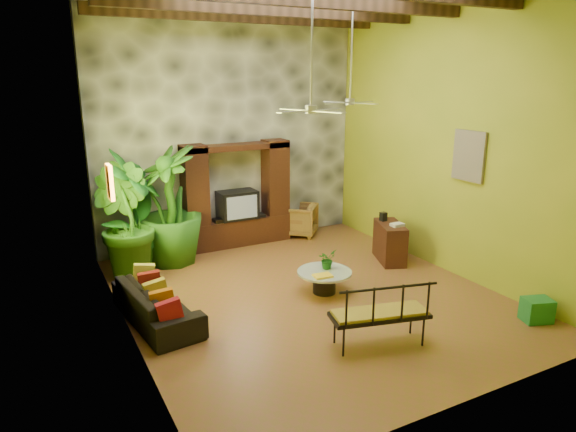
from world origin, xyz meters
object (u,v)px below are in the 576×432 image
coffee_table (324,279)px  iron_bench (383,311)px  side_console (390,242)px  green_bin (537,310)px  ceiling_fan_back (350,91)px  tall_plant_c (169,206)px  tall_plant_b (123,223)px  ceiling_fan_front (311,96)px  tall_plant_a (135,211)px  entertainment_center (237,203)px  sofa (157,304)px  wicker_armchair (299,220)px

coffee_table → iron_bench: 2.01m
side_console → green_bin: bearing=-62.5°
green_bin → ceiling_fan_back: bearing=105.8°
side_console → tall_plant_c: bearing=175.2°
tall_plant_c → side_console: size_ratio=2.41×
tall_plant_b → ceiling_fan_front: bearing=-47.9°
ceiling_fan_front → tall_plant_a: (-2.13, 2.95, -2.21)m
entertainment_center → green_bin: size_ratio=5.67×
ceiling_fan_front → ceiling_fan_back: bearing=41.6°
sofa → tall_plant_b: tall_plant_b is taller
tall_plant_b → wicker_armchair: bearing=11.4°
tall_plant_a → side_console: bearing=-21.7°
tall_plant_a → green_bin: bearing=-45.5°
tall_plant_c → coffee_table: tall_plant_c is taller
side_console → green_bin: 3.23m
ceiling_fan_front → tall_plant_a: size_ratio=0.78×
tall_plant_b → entertainment_center: bearing=18.5°
tall_plant_b → green_bin: 7.17m
sofa → coffee_table: bearing=-102.4°
entertainment_center → sofa: 3.93m
tall_plant_c → tall_plant_a: bearing=-168.3°
tall_plant_b → tall_plant_a: bearing=45.8°
iron_bench → green_bin: 2.68m
ceiling_fan_front → green_bin: (2.85, -2.12, -3.22)m
ceiling_fan_front → tall_plant_b: bearing=132.1°
entertainment_center → sofa: entertainment_center is taller
tall_plant_b → green_bin: tall_plant_b is taller
sofa → side_console: bearing=-91.4°
tall_plant_a → tall_plant_c: tall_plant_a is taller
tall_plant_a → iron_bench: 5.20m
ceiling_fan_back → wicker_armchair: size_ratio=2.26×
ceiling_fan_back → tall_plant_b: ceiling_fan_back is taller
iron_bench → coffee_table: bearing=96.2°
entertainment_center → coffee_table: 3.29m
wicker_armchair → side_console: side_console is taller
entertainment_center → sofa: bearing=-131.2°
coffee_table → green_bin: 3.40m
coffee_table → side_console: (2.03, 0.75, 0.14)m
entertainment_center → ceiling_fan_back: 3.50m
ceiling_fan_front → sofa: ceiling_fan_front is taller
iron_bench → ceiling_fan_back: bearing=78.2°
tall_plant_a → ceiling_fan_front: bearing=-54.1°
ceiling_fan_front → coffee_table: 3.20m
entertainment_center → tall_plant_b: 2.75m
tall_plant_a → tall_plant_c: size_ratio=1.00×
ceiling_fan_back → tall_plant_a: (-3.93, 1.35, -2.21)m
iron_bench → green_bin: size_ratio=3.46×
tall_plant_b → tall_plant_c: 1.07m
tall_plant_c → green_bin: size_ratio=5.61×
iron_bench → green_bin: iron_bench is taller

